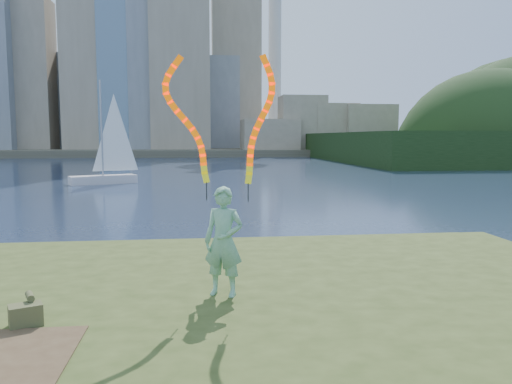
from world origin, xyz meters
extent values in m
plane|color=#18243C|center=(0.00, 0.00, 0.00)|extent=(320.00, 320.00, 0.00)
cube|color=#334217|center=(0.00, -2.20, 0.40)|extent=(17.00, 15.00, 0.30)
cube|color=#334217|center=(0.00, -2.00, 0.65)|extent=(14.00, 12.00, 0.30)
cube|color=#4B4637|center=(0.00, 95.00, 0.60)|extent=(320.00, 40.00, 1.20)
cylinder|color=silver|center=(18.00, 102.00, 30.20)|extent=(2.80, 2.80, 58.00)
imported|color=#187848|center=(1.28, -0.55, 1.68)|extent=(0.75, 0.63, 1.76)
cylinder|color=black|center=(1.02, -0.31, 2.46)|extent=(0.02, 0.02, 0.30)
cylinder|color=black|center=(1.67, -0.58, 2.46)|extent=(0.02, 0.02, 0.30)
cube|color=#444426|center=(-1.45, -1.56, 0.95)|extent=(0.49, 0.42, 0.30)
cylinder|color=#444426|center=(-1.45, -1.37, 1.15)|extent=(0.20, 0.29, 0.10)
cube|color=silver|center=(-5.90, 28.53, 0.28)|extent=(4.83, 3.18, 0.65)
cylinder|color=gray|center=(-5.90, 28.53, 3.88)|extent=(0.13, 0.13, 7.02)
camera|label=1|loc=(0.88, -8.37, 3.33)|focal=35.00mm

